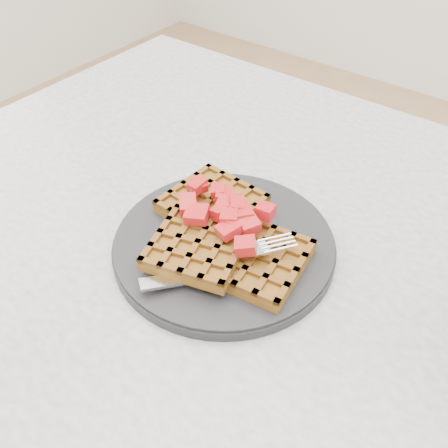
# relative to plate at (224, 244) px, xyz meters

# --- Properties ---
(table) EXTENTS (1.20, 0.80, 0.75)m
(table) POSITION_rel_plate_xyz_m (0.10, 0.03, -0.12)
(table) COLOR beige
(table) RESTS_ON ground
(plate) EXTENTS (0.26, 0.26, 0.02)m
(plate) POSITION_rel_plate_xyz_m (0.00, 0.00, 0.00)
(plate) COLOR black
(plate) RESTS_ON table
(waffles) EXTENTS (0.21, 0.19, 0.03)m
(waffles) POSITION_rel_plate_xyz_m (0.00, -0.00, 0.02)
(waffles) COLOR #915D1E
(waffles) RESTS_ON plate
(strawberry_pile) EXTENTS (0.15, 0.15, 0.02)m
(strawberry_pile) POSITION_rel_plate_xyz_m (0.00, 0.00, 0.05)
(strawberry_pile) COLOR #A50C13
(strawberry_pile) RESTS_ON waffles
(fork) EXTENTS (0.12, 0.16, 0.02)m
(fork) POSITION_rel_plate_xyz_m (0.04, -0.04, 0.02)
(fork) COLOR silver
(fork) RESTS_ON plate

